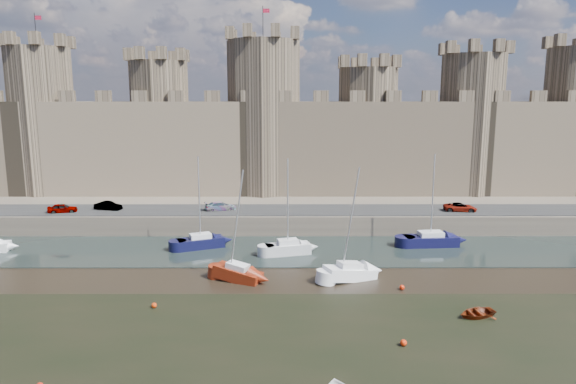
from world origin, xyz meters
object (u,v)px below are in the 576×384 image
Objects in this scene: sailboat_3 at (431,239)px; sailboat_5 at (350,272)px; car_3 at (460,207)px; car_2 at (220,206)px; car_1 at (108,206)px; sailboat_1 at (201,241)px; sailboat_2 at (288,247)px; sailboat_4 at (238,273)px; car_0 at (62,208)px.

sailboat_5 is at bearing -138.96° from sailboat_3.
sailboat_5 is at bearing 144.46° from car_3.
sailboat_3 reaches higher than car_2.
car_1 reaches higher than car_2.
sailboat_1 is 0.97× the size of sailboat_5.
car_1 is 26.27m from sailboat_2.
sailboat_3 reaches higher than sailboat_4.
sailboat_4 is at bearing -156.96° from sailboat_3.
car_0 is at bearing 166.40° from sailboat_4.
sailboat_3 is at bearing -21.29° from sailboat_1.
car_0 is 0.34× the size of sailboat_2.
car_2 is at bearing 113.42° from sailboat_2.
car_0 is 0.86× the size of car_3.
sailboat_5 is at bearing 24.48° from sailboat_4.
sailboat_2 reaches higher than car_2.
sailboat_5 is (29.41, -19.36, -2.32)m from car_1.
car_1 reaches higher than car_3.
sailboat_4 is at bearing -122.53° from car_1.
sailboat_4 is at bearing 130.84° from car_3.
car_0 is 46.00m from sailboat_3.
sailboat_3 is (45.47, -6.64, -2.29)m from car_0.
sailboat_5 is at bearing -56.18° from sailboat_1.
sailboat_4 is (-21.33, -11.41, -0.05)m from sailboat_3.
sailboat_2 is 9.86m from sailboat_5.
car_1 is 0.90× the size of car_2.
sailboat_2 reaches higher than car_1.
car_2 is 20.05m from sailboat_4.
car_2 is at bearing -100.16° from car_0.
car_0 is at bearing 130.58° from sailboat_5.
sailboat_2 is (28.86, -9.89, -2.27)m from car_0.
sailboat_4 is at bearing 159.03° from sailboat_5.
car_1 is 27.27m from sailboat_4.
sailboat_5 is (34.73, -17.81, -2.34)m from car_0.
car_3 is (31.17, -0.79, -0.00)m from car_2.
car_0 is 0.34× the size of sailboat_4.
car_1 is 0.34× the size of sailboat_4.
sailboat_2 is (23.54, -11.44, -2.26)m from car_1.
car_3 is (45.89, -0.90, -0.01)m from car_1.
sailboat_1 is 18.93m from sailboat_5.
car_1 is 0.33× the size of sailboat_5.
car_3 is 24.86m from sailboat_5.
sailboat_5 reaches higher than car_3.
sailboat_1 is 0.98× the size of sailboat_3.
sailboat_5 reaches higher than sailboat_4.
sailboat_2 is (9.99, -2.41, 0.01)m from sailboat_1.
sailboat_3 is 0.99× the size of sailboat_5.
car_0 is at bearing 119.90° from car_1.
car_1 is at bearing 139.61° from sailboat_2.
sailboat_1 is 10.27m from sailboat_2.
sailboat_4 is (24.14, -18.05, -2.34)m from car_0.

